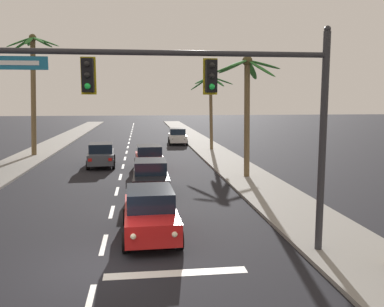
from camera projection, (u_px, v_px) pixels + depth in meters
The scene contains 13 objects.
ground_plane at pixel (98, 269), 11.66m from camera, with size 220.00×220.00×0.00m, color black.
sidewalk_right at pixel (224, 159), 32.29m from camera, with size 3.20×110.00×0.14m, color gray.
sidewalk_left at pixel (18, 163), 30.34m from camera, with size 3.20×110.00×0.14m, color gray.
lane_markings at pixel (130, 160), 32.16m from camera, with size 4.28×89.83×0.01m.
traffic_signal_mast at pixel (215, 96), 11.77m from camera, with size 10.47×0.41×6.95m.
sedan_lead_at_stop_bar at pixel (150, 212), 14.36m from camera, with size 2.04×4.49×1.68m.
sedan_third_in_queue at pixel (151, 176), 21.04m from camera, with size 1.98×4.46×1.68m.
sedan_fifth_in_queue at pixel (149, 158), 27.72m from camera, with size 2.07×4.50×1.68m.
sedan_oncoming_far at pixel (101, 154), 29.31m from camera, with size 2.13×4.52×1.68m.
sedan_parked_nearest_kerb at pixel (177, 136), 43.82m from camera, with size 2.05×4.49×1.68m.
palm_left_third at pixel (33, 76), 33.57m from camera, with size 4.13×4.17×10.08m.
palm_right_second at pixel (247, 91), 24.19m from camera, with size 4.29×3.51×7.34m.
palm_right_third at pixel (211, 93), 37.53m from camera, with size 3.99×4.10×7.11m.
Camera 1 is at (1.27, -11.37, 4.82)m, focal length 38.13 mm.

